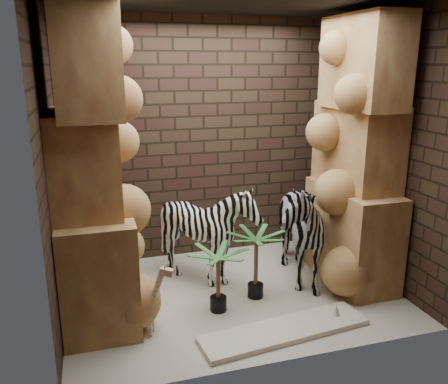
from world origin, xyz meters
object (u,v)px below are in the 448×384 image
object	(u,v)px
surfboard	(285,330)
palm_back	(218,280)
zebra_left	(208,238)
zebra_right	(291,218)
giraffe_toy	(141,298)
palm_front	(256,264)

from	to	relation	value
surfboard	palm_back	bearing A→B (deg)	123.81
zebra_left	palm_back	world-z (taller)	zebra_left
zebra_left	surfboard	xyz separation A→B (m)	(0.42, -1.23, -0.52)
zebra_right	zebra_left	size ratio (longest dim) A/B	1.24
surfboard	zebra_right	bearing A→B (deg)	57.36
zebra_left	giraffe_toy	world-z (taller)	zebra_left
zebra_right	surfboard	bearing A→B (deg)	-108.63
palm_back	zebra_right	bearing A→B (deg)	25.77
giraffe_toy	palm_back	xyz separation A→B (m)	(0.80, 0.20, -0.03)
zebra_left	palm_front	distance (m)	0.65
zebra_right	zebra_left	distance (m)	0.98
zebra_right	giraffe_toy	world-z (taller)	zebra_right
giraffe_toy	palm_back	distance (m)	0.82
zebra_right	palm_front	bearing A→B (deg)	-141.62
zebra_right	giraffe_toy	xyz separation A→B (m)	(-1.80, -0.69, -0.38)
zebra_left	giraffe_toy	xyz separation A→B (m)	(-0.86, -0.86, -0.18)
palm_front	giraffe_toy	bearing A→B (deg)	-163.82
zebra_right	palm_back	distance (m)	1.19
giraffe_toy	palm_back	world-z (taller)	giraffe_toy
zebra_left	giraffe_toy	size ratio (longest dim) A/B	1.63
giraffe_toy	palm_front	distance (m)	1.31
zebra_right	palm_back	bearing A→B (deg)	-146.76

